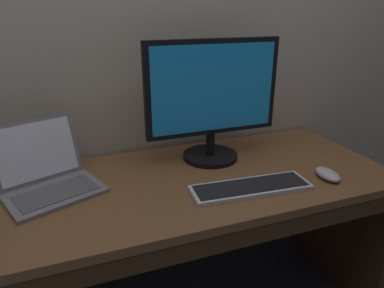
% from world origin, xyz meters
% --- Properties ---
extents(desk, '(1.77, 0.68, 0.72)m').
position_xyz_m(desk, '(0.00, -0.01, 0.56)').
color(desk, brown).
rests_on(desk, ground).
extents(laptop_space_gray, '(0.39, 0.37, 0.24)m').
position_xyz_m(laptop_space_gray, '(-0.43, 0.08, 0.77)').
color(laptop_space_gray, slate).
rests_on(laptop_space_gray, desk).
extents(external_monitor, '(0.57, 0.24, 0.51)m').
position_xyz_m(external_monitor, '(0.23, 0.14, 0.99)').
color(external_monitor, black).
rests_on(external_monitor, desk).
extents(wired_keyboard, '(0.45, 0.16, 0.02)m').
position_xyz_m(wired_keyboard, '(0.26, -0.17, 0.73)').
color(wired_keyboard, '#BCBCC1').
rests_on(wired_keyboard, desk).
extents(computer_mouse, '(0.07, 0.12, 0.04)m').
position_xyz_m(computer_mouse, '(0.58, -0.19, 0.74)').
color(computer_mouse, '#B7B7BC').
rests_on(computer_mouse, desk).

